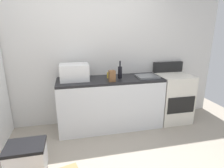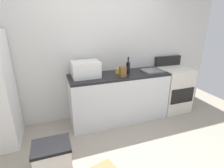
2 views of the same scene
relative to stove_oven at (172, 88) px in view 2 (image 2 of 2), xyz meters
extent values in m
plane|color=#9E9384|center=(-1.52, -1.21, -0.47)|extent=(6.00, 6.00, 0.00)
cube|color=silver|center=(-1.52, 0.34, 0.83)|extent=(5.00, 0.10, 2.60)
cube|color=silver|center=(-1.22, -0.01, -0.04)|extent=(1.80, 0.60, 0.86)
cube|color=black|center=(-1.22, -0.01, 0.41)|extent=(1.80, 0.60, 0.04)
cube|color=silver|center=(0.00, -0.01, -0.02)|extent=(0.60, 0.60, 0.90)
cube|color=black|center=(0.00, -0.31, -0.05)|extent=(0.52, 0.02, 0.30)
cube|color=black|center=(0.00, 0.25, 0.53)|extent=(0.60, 0.08, 0.20)
cube|color=white|center=(-1.81, 0.03, 0.57)|extent=(0.46, 0.34, 0.27)
cube|color=slate|center=(-0.57, -0.06, 0.45)|extent=(0.36, 0.32, 0.03)
cylinder|color=black|center=(-1.05, -0.01, 0.53)|extent=(0.07, 0.07, 0.20)
cylinder|color=black|center=(-1.05, -0.01, 0.68)|extent=(0.03, 0.03, 0.10)
cylinder|color=gold|center=(-1.23, 0.04, 0.48)|extent=(0.08, 0.08, 0.10)
cube|color=brown|center=(-1.23, -0.19, 0.52)|extent=(0.10, 0.10, 0.18)
cube|color=silver|center=(-2.46, -0.89, -0.30)|extent=(0.44, 0.34, 0.34)
cube|color=black|center=(-2.46, -0.89, -0.11)|extent=(0.46, 0.36, 0.04)
camera|label=1|loc=(-1.87, -2.98, 1.24)|focal=29.55mm
camera|label=2|loc=(-2.35, -2.78, 1.33)|focal=27.83mm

